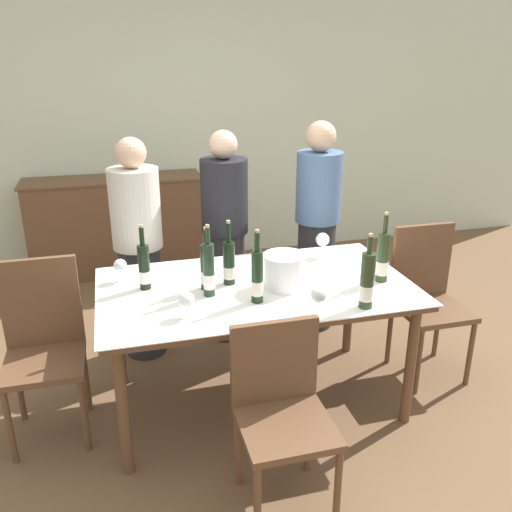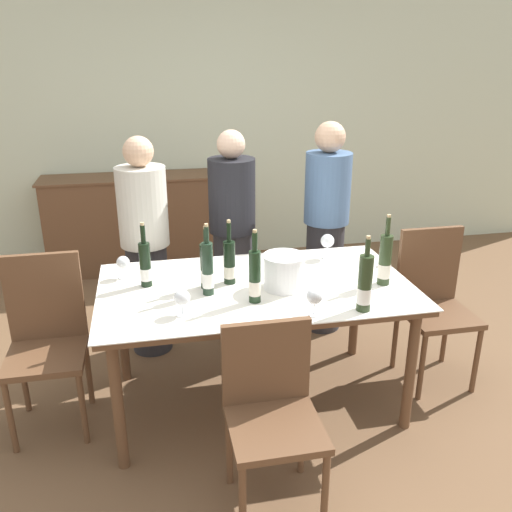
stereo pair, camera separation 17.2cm
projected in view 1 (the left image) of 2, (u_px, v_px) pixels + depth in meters
ground_plane at (256, 400)px, 3.36m from camera, size 12.00×12.00×0.00m
back_wall at (184, 120)px, 5.29m from camera, size 8.00×0.10×2.80m
sideboard_cabinet at (117, 226)px, 5.18m from camera, size 1.63×0.46×0.93m
dining_table at (256, 297)px, 3.11m from camera, size 1.77×1.02×0.78m
ice_bucket at (284, 270)px, 3.03m from camera, size 0.24×0.24×0.20m
wine_bottle_0 at (144, 267)px, 3.01m from camera, size 0.07×0.07×0.38m
wine_bottle_1 at (229, 264)px, 3.07m from camera, size 0.07×0.07×0.38m
wine_bottle_2 at (367, 282)px, 2.78m from camera, size 0.08×0.08×0.40m
wine_bottle_3 at (207, 268)px, 3.00m from camera, size 0.07×0.07×0.36m
wine_bottle_4 at (383, 258)px, 3.10m from camera, size 0.07×0.07×0.41m
wine_bottle_5 at (209, 271)px, 2.92m from camera, size 0.06×0.06×0.40m
wine_bottle_6 at (257, 277)px, 2.84m from camera, size 0.06×0.06×0.40m
wine_glass_0 at (318, 295)px, 2.72m from camera, size 0.08×0.08×0.15m
wine_glass_1 at (186, 300)px, 2.69m from camera, size 0.08×0.08×0.14m
wine_glass_2 at (120, 266)px, 3.11m from camera, size 0.08×0.08×0.14m
wine_glass_3 at (323, 240)px, 3.48m from camera, size 0.09×0.09×0.16m
chair_left_end at (43, 338)px, 2.96m from camera, size 0.42×0.42×0.99m
chair_near_front at (281, 404)px, 2.49m from camera, size 0.42×0.42×0.88m
chair_right_end at (427, 291)px, 3.53m from camera, size 0.42×0.42×0.99m
person_host at (139, 252)px, 3.65m from camera, size 0.33×0.33×1.53m
person_guest_left at (225, 239)px, 3.88m from camera, size 0.33×0.33×1.54m
person_guest_right at (317, 229)px, 4.02m from camera, size 0.33×0.33×1.58m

